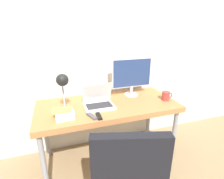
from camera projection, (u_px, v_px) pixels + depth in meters
ground_plane at (118, 179)px, 1.92m from camera, size 12.00×12.00×0.00m
wall_back at (98, 51)px, 2.17m from camera, size 8.00×0.05×2.60m
desk at (108, 109)px, 2.00m from camera, size 1.57×0.71×0.76m
laptop at (99, 102)px, 1.91m from camera, size 0.32×0.26×0.25m
monitor at (132, 75)px, 2.15m from camera, size 0.51×0.18×0.47m
desk_lamp at (63, 84)px, 1.64m from camera, size 0.12×0.27×0.42m
office_chair at (127, 177)px, 1.25m from camera, size 0.62×0.62×1.00m
book_stack at (64, 114)px, 1.67m from camera, size 0.20×0.18×0.08m
tv_remote at (92, 116)px, 1.68m from camera, size 0.09×0.15×0.02m
media_remote at (99, 116)px, 1.69m from camera, size 0.04×0.14×0.02m
mug at (166, 96)px, 2.06m from camera, size 0.13×0.09×0.10m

